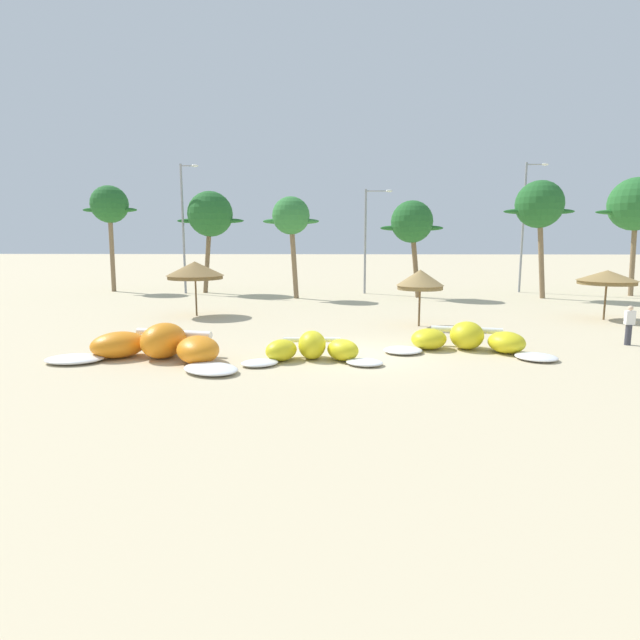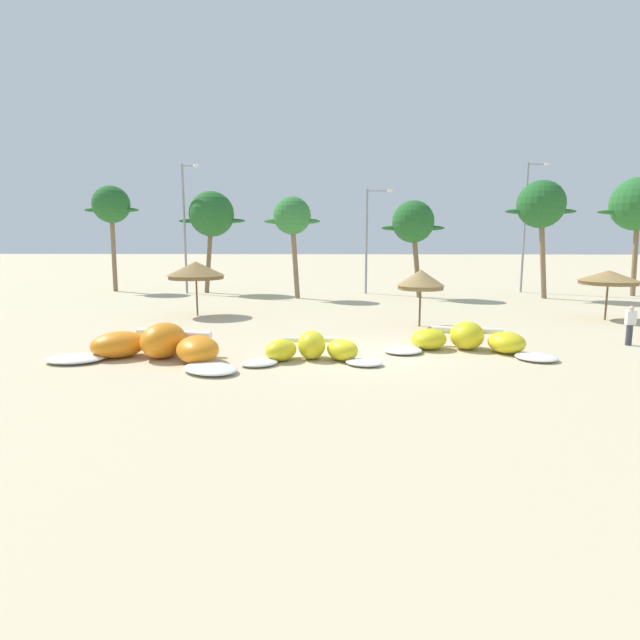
% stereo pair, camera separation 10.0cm
% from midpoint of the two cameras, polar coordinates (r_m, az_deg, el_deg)
% --- Properties ---
extents(ground_plane, '(260.00, 260.00, 0.00)m').
position_cam_midpoint_polar(ground_plane, '(19.26, 4.76, -3.90)').
color(ground_plane, beige).
extents(kite_far_left, '(7.41, 4.38, 1.28)m').
position_cam_midpoint_polar(kite_far_left, '(19.21, -17.44, -2.82)').
color(kite_far_left, white).
rests_on(kite_far_left, ground).
extents(kite_left, '(5.13, 2.49, 1.02)m').
position_cam_midpoint_polar(kite_left, '(18.27, -0.77, -3.31)').
color(kite_left, white).
rests_on(kite_left, ground).
extents(kite_left_of_center, '(6.43, 3.66, 1.09)m').
position_cam_midpoint_polar(kite_left_of_center, '(20.61, 16.14, -2.17)').
color(kite_left_of_center, white).
rests_on(kite_left_of_center, ground).
extents(beach_umbrella_near_van, '(3.20, 3.20, 3.05)m').
position_cam_midpoint_polar(beach_umbrella_near_van, '(29.58, -13.52, 5.40)').
color(beach_umbrella_near_van, brown).
rests_on(beach_umbrella_near_van, ground).
extents(beach_umbrella_middle, '(2.33, 2.33, 2.81)m').
position_cam_midpoint_polar(beach_umbrella_middle, '(25.70, 11.22, 4.43)').
color(beach_umbrella_middle, brown).
rests_on(beach_umbrella_middle, ground).
extents(beach_umbrella_near_palms, '(3.03, 3.03, 2.66)m').
position_cam_midpoint_polar(beach_umbrella_near_palms, '(31.23, 29.45, 4.15)').
color(beach_umbrella_near_palms, brown).
rests_on(beach_umbrella_near_palms, ground).
extents(person_near_kites, '(0.36, 0.24, 1.62)m').
position_cam_midpoint_polar(person_near_kites, '(24.32, 31.26, -0.52)').
color(person_near_kites, '#383842').
rests_on(person_near_kites, ground).
extents(palm_leftmost, '(4.48, 2.99, 8.56)m').
position_cam_midpoint_polar(palm_leftmost, '(45.75, -22.10, 11.65)').
color(palm_leftmost, '#7F6647').
rests_on(palm_leftmost, ground).
extents(palm_left, '(5.33, 3.55, 8.02)m').
position_cam_midpoint_polar(palm_left, '(42.24, -11.88, 11.35)').
color(palm_left, brown).
rests_on(palm_left, ground).
extents(palm_left_of_gap, '(4.05, 2.70, 7.30)m').
position_cam_midpoint_polar(palm_left_of_gap, '(37.48, -3.04, 11.31)').
color(palm_left_of_gap, '#7F6647').
rests_on(palm_left_of_gap, ground).
extents(palm_center_left, '(4.57, 3.05, 7.06)m').
position_cam_midpoint_polar(palm_center_left, '(38.50, 10.38, 10.57)').
color(palm_center_left, brown).
rests_on(palm_center_left, ground).
extents(palm_center_right, '(5.05, 3.36, 8.42)m').
position_cam_midpoint_polar(palm_center_right, '(40.62, 23.40, 11.60)').
color(palm_center_right, '#7F6647').
rests_on(palm_center_right, ground).
extents(palm_right_of_gap, '(5.90, 3.93, 8.83)m').
position_cam_midpoint_polar(palm_right_of_gap, '(45.67, 31.88, 10.81)').
color(palm_right_of_gap, '#7F6647').
rests_on(palm_right_of_gap, ground).
extents(lamppost_west, '(1.47, 0.24, 10.01)m').
position_cam_midpoint_polar(lamppost_west, '(42.22, -14.62, 10.36)').
color(lamppost_west, gray).
rests_on(lamppost_west, ground).
extents(lamppost_west_center, '(2.17, 0.24, 8.11)m').
position_cam_midpoint_polar(lamppost_west_center, '(40.93, 5.55, 9.41)').
color(lamppost_west_center, gray).
rests_on(lamppost_west_center, ground).
extents(lamppost_east_center, '(1.80, 0.24, 10.23)m').
position_cam_midpoint_polar(lamppost_east_center, '(44.80, 22.00, 10.10)').
color(lamppost_east_center, gray).
rests_on(lamppost_east_center, ground).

